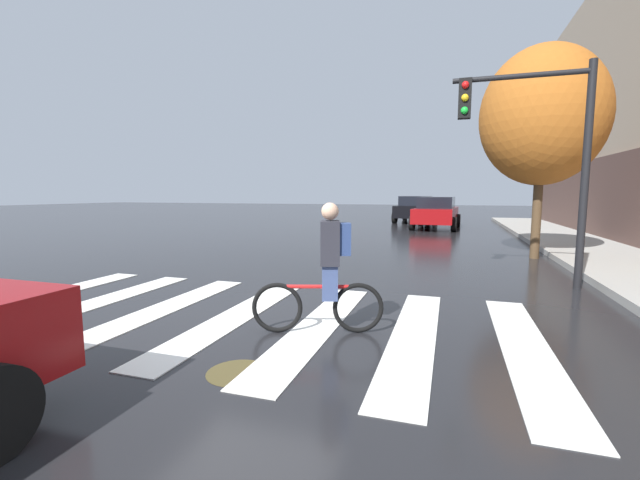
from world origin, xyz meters
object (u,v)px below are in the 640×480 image
(cyclist, at_px, (327,269))
(street_tree_near, at_px, (543,116))
(sedan_mid, at_px, (436,212))
(manhole_cover, at_px, (238,372))
(sedan_far, at_px, (416,209))
(traffic_light_near, at_px, (538,137))

(cyclist, height_order, street_tree_near, street_tree_near)
(street_tree_near, bearing_deg, sedan_mid, 107.83)
(manhole_cover, height_order, sedan_far, sedan_far)
(manhole_cover, xyz_separation_m, street_tree_near, (4.26, 9.04, 3.85))
(manhole_cover, xyz_separation_m, sedan_far, (-0.08, 22.68, 0.83))
(manhole_cover, bearing_deg, traffic_light_near, 56.13)
(manhole_cover, relative_size, sedan_mid, 0.13)
(cyclist, xyz_separation_m, traffic_light_near, (3.00, 3.81, 2.02))
(sedan_far, bearing_deg, traffic_light_near, -78.36)
(manhole_cover, distance_m, traffic_light_near, 6.93)
(sedan_mid, height_order, traffic_light_near, traffic_light_near)
(manhole_cover, height_order, traffic_light_near, traffic_light_near)
(sedan_far, xyz_separation_m, cyclist, (0.59, -21.25, 0.01))
(sedan_far, bearing_deg, street_tree_near, -72.35)
(street_tree_near, bearing_deg, cyclist, -116.24)
(manhole_cover, distance_m, sedan_mid, 18.31)
(traffic_light_near, bearing_deg, sedan_mid, 99.66)
(sedan_mid, relative_size, traffic_light_near, 1.14)
(sedan_mid, xyz_separation_m, cyclist, (-0.79, -16.81, 0.01))
(manhole_cover, distance_m, cyclist, 1.74)
(manhole_cover, relative_size, traffic_light_near, 0.15)
(cyclist, height_order, traffic_light_near, traffic_light_near)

